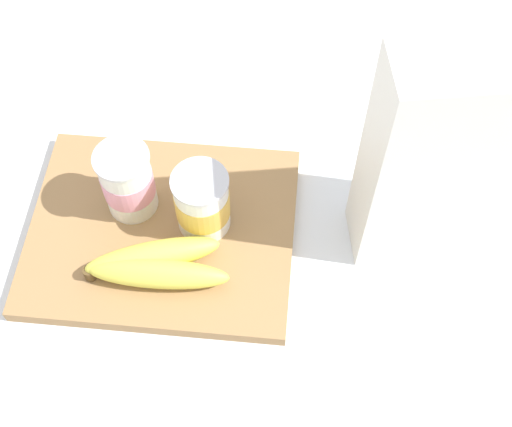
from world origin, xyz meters
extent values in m
plane|color=white|center=(0.00, 0.00, 0.00)|extent=(2.40, 2.40, 0.00)
cube|color=#A37A4C|center=(0.00, 0.00, 0.01)|extent=(0.32, 0.26, 0.02)
cube|color=white|center=(0.33, 0.04, 0.15)|extent=(0.21, 0.11, 0.30)
cylinder|color=white|center=(-0.04, 0.03, 0.07)|extent=(0.06, 0.06, 0.09)
cylinder|color=pink|center=(-0.04, 0.03, 0.07)|extent=(0.06, 0.06, 0.04)
cylinder|color=silver|center=(-0.04, 0.03, 0.11)|extent=(0.06, 0.06, 0.00)
cylinder|color=white|center=(0.05, 0.01, 0.06)|extent=(0.06, 0.06, 0.09)
cylinder|color=gold|center=(0.05, 0.01, 0.06)|extent=(0.06, 0.06, 0.04)
cylinder|color=silver|center=(0.05, 0.01, 0.11)|extent=(0.07, 0.07, 0.00)
ellipsoid|color=#E9DF4E|center=(0.01, -0.07, 0.04)|extent=(0.16, 0.04, 0.04)
ellipsoid|color=#E9DF4E|center=(0.00, -0.05, 0.04)|extent=(0.16, 0.08, 0.03)
cylinder|color=brown|center=(-0.07, -0.07, 0.03)|extent=(0.01, 0.01, 0.02)
camera|label=1|loc=(0.15, -0.40, 0.73)|focal=47.81mm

